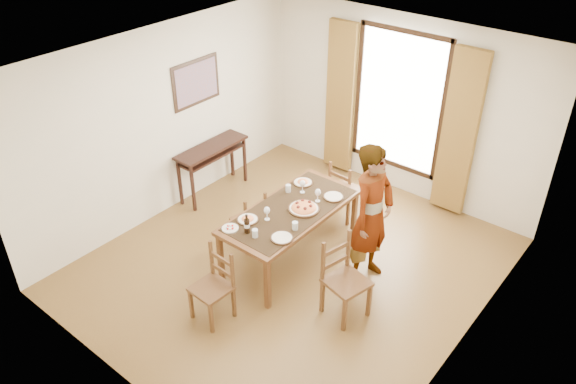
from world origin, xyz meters
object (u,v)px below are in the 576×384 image
Objects in this scene: pasta_platter at (304,206)px; console_table at (212,153)px; man at (372,215)px; dining_table at (291,214)px.

console_table is at bearing 168.95° from pasta_platter.
man reaches higher than console_table.
pasta_platter is at bearing 106.54° from man.
dining_table is at bearing -14.47° from console_table.
console_table is at bearing 88.32° from man.
console_table reaches higher than dining_table.
man is 4.58× the size of pasta_platter.
man is (2.89, -0.18, 0.23)m from console_table.
dining_table is at bearing 109.99° from man.
man reaches higher than pasta_platter.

